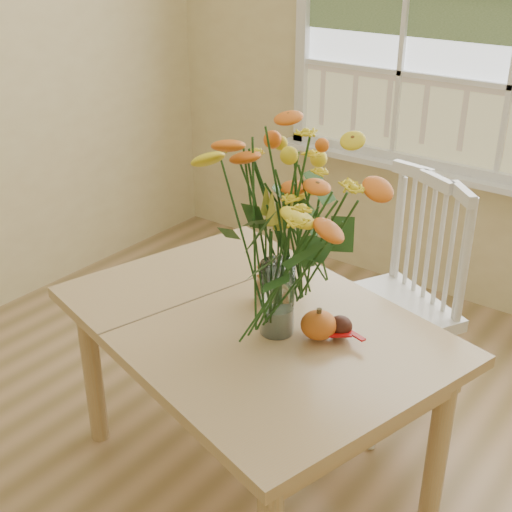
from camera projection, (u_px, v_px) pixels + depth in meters
The scene contains 6 objects.
dining_table at pixel (252, 342), 2.27m from camera, with size 1.42×1.17×0.66m.
windsor_chair at pixel (404, 289), 2.66m from camera, with size 0.59×0.59×0.97m.
flower_vase at pixel (278, 227), 2.00m from camera, with size 0.50×0.50×0.60m.
pumpkin at pixel (319, 326), 2.10m from camera, with size 0.11×0.11×0.09m, color orange.
turkey_figurine at pixel (264, 289), 2.32m from camera, with size 0.11×0.10×0.11m.
dark_gourd at pixel (340, 328), 2.12m from camera, with size 0.12×0.08×0.07m.
Camera 1 is at (0.96, -0.97, 1.82)m, focal length 48.00 mm.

